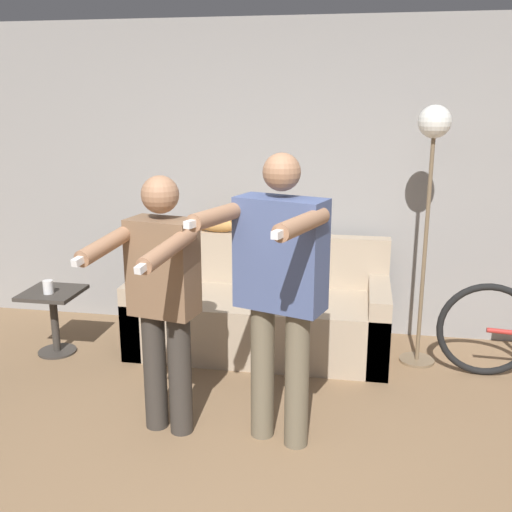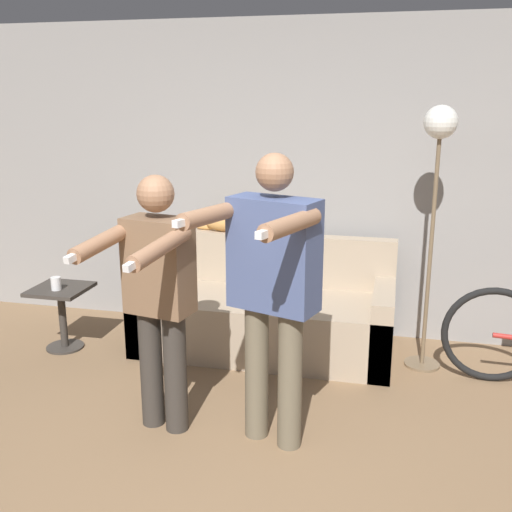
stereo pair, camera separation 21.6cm
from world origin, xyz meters
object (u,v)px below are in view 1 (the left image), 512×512
person_left (162,292)px  cup (48,287)px  person_right (279,281)px  cat (221,223)px  floor_lamp (432,159)px  side_table (54,309)px  couch (260,314)px

person_left → cup: size_ratio=15.13×
person_right → cup: bearing=173.1°
cat → floor_lamp: bearing=-12.6°
cat → person_right: bearing=-66.4°
person_left → side_table: 1.65m
person_right → floor_lamp: 1.66m
person_left → cat: 1.65m
floor_lamp → cup: (-2.82, -0.39, -0.99)m
person_left → cat: bearing=102.1°
person_right → cup: 2.15m
person_left → couch: bearing=86.1°
person_left → cup: person_left is taller
person_left → floor_lamp: 2.15m
cat → side_table: (-1.20, -0.70, -0.59)m
couch → side_table: bearing=-166.6°
person_right → cat: (-0.72, 1.64, -0.04)m
person_left → cup: 1.55m
couch → cat: 0.84m
person_right → cup: person_right is taller
couch → cat: bearing=140.7°
couch → cat: cat is taller
couch → cup: (-1.58, -0.44, 0.28)m
floor_lamp → cup: size_ratio=18.66×
person_right → person_left: bearing=-161.6°
cup → person_right: bearing=-24.8°
cup → cat: bearing=32.3°
person_right → cup: size_ratio=16.44×
side_table → cup: (0.01, -0.06, 0.20)m
couch → side_table: couch is taller
side_table → floor_lamp: bearing=6.7°
couch → side_table: (-1.59, -0.38, 0.08)m
floor_lamp → cup: 3.01m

